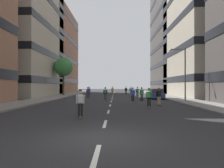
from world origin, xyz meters
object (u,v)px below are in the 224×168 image
object	(u,v)px
skater_7	(112,90)
skater_10	(131,91)
skater_9	(89,91)
skater_11	(142,93)
skater_1	(133,94)
parked_car_near	(156,94)
street_tree_near	(63,67)
skater_0	(159,96)
streetlamp_right	(182,68)
skater_5	(149,97)
skater_6	(126,90)
skater_4	(88,92)
skater_3	(80,101)
skater_2	(105,93)
skater_8	(137,91)

from	to	relation	value
skater_7	skater_10	distance (m)	5.19
skater_9	skater_11	size ratio (longest dim) A/B	1.00
skater_1	skater_7	world-z (taller)	same
parked_car_near	street_tree_near	xyz separation A→B (m)	(-16.17, 9.20, 4.86)
street_tree_near	skater_1	distance (m)	19.85
skater_0	skater_7	xyz separation A→B (m)	(-5.03, 22.97, 0.00)
skater_7	skater_9	bearing A→B (deg)	-128.93
parked_car_near	skater_9	bearing A→B (deg)	145.40
streetlamp_right	skater_5	world-z (taller)	streetlamp_right
skater_10	skater_0	bearing A→B (deg)	-85.72
skater_0	skater_6	xyz separation A→B (m)	(-2.21, 22.01, 0.00)
street_tree_near	skater_5	bearing A→B (deg)	-58.00
skater_5	skater_4	bearing A→B (deg)	122.75
skater_3	street_tree_near	bearing A→B (deg)	106.24
streetlamp_right	skater_2	distance (m)	10.21
skater_4	skater_8	size ratio (longest dim) A/B	1.00
street_tree_near	skater_6	xyz separation A→B (m)	(12.29, 2.64, -4.58)
skater_4	skater_7	distance (m)	14.13
skater_2	skater_8	xyz separation A→B (m)	(5.03, 8.22, 0.00)
skater_2	skater_9	bearing A→B (deg)	107.32
skater_0	skater_7	world-z (taller)	same
skater_9	skater_10	xyz separation A→B (m)	(7.84, 1.50, 0.03)
skater_10	skater_6	bearing A→B (deg)	105.55
skater_6	skater_7	distance (m)	2.98
street_tree_near	skater_1	size ratio (longest dim) A/B	4.09
skater_9	skater_4	bearing A→B (deg)	-83.99
street_tree_near	skater_0	xyz separation A→B (m)	(14.50, -19.37, -4.58)
skater_2	skater_4	bearing A→B (deg)	131.54
parked_car_near	skater_7	bearing A→B (deg)	117.61
parked_car_near	skater_4	xyz separation A→B (m)	(-10.05, -0.92, 0.32)
skater_3	skater_7	distance (m)	30.97
skater_2	skater_10	xyz separation A→B (m)	(4.25, 13.02, 0.00)
skater_0	skater_2	bearing A→B (deg)	132.51
parked_car_near	skater_0	distance (m)	10.31
skater_8	skater_9	size ratio (longest dim) A/B	1.00
street_tree_near	skater_8	xyz separation A→B (m)	(13.85, -4.94, -4.55)
skater_11	street_tree_near	bearing A→B (deg)	135.44
streetlamp_right	skater_6	bearing A→B (deg)	110.30
skater_0	skater_10	distance (m)	19.27
skater_6	skater_1	bearing A→B (deg)	-90.13
skater_7	skater_11	distance (m)	17.42
skater_0	skater_11	xyz separation A→B (m)	(-0.97, 6.03, 0.00)
streetlamp_right	skater_7	bearing A→B (deg)	116.95
skater_5	parked_car_near	bearing A→B (deg)	76.19
skater_1	skater_8	world-z (taller)	same
streetlamp_right	skater_8	distance (m)	10.76
skater_8	skater_10	world-z (taller)	same
skater_8	skater_11	size ratio (longest dim) A/B	1.00
skater_2	skater_0	bearing A→B (deg)	-47.49
skater_10	streetlamp_right	bearing A→B (deg)	-68.79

